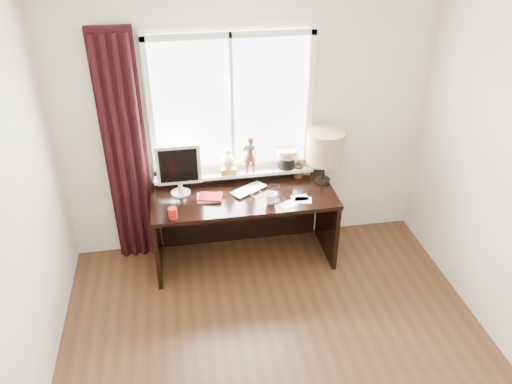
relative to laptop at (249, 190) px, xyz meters
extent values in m
cube|color=white|center=(0.04, -1.68, 1.84)|extent=(3.50, 4.00, 0.00)
cube|color=#C0B3A5|center=(0.04, 0.32, 0.54)|extent=(3.50, 0.00, 2.60)
imported|color=silver|center=(0.00, 0.00, 0.00)|extent=(0.41, 0.37, 0.03)
imported|color=white|center=(0.16, -0.24, 0.04)|extent=(0.15, 0.15, 0.11)
cylinder|color=maroon|center=(-0.71, -0.33, 0.04)|extent=(0.08, 0.08, 0.10)
cube|color=white|center=(-0.11, 0.30, 0.74)|extent=(1.40, 0.02, 1.30)
cube|color=silver|center=(-0.11, 0.28, 0.11)|extent=(1.50, 0.05, 0.05)
cube|color=silver|center=(-0.11, 0.28, 1.36)|extent=(1.50, 0.05, 0.05)
cube|color=silver|center=(-0.83, 0.28, 0.74)|extent=(0.05, 0.05, 1.40)
cube|color=silver|center=(0.62, 0.28, 0.74)|extent=(0.05, 0.05, 1.40)
cube|color=silver|center=(-0.11, 0.28, 0.74)|extent=(0.03, 0.05, 1.30)
cube|color=silver|center=(-0.11, 0.23, 0.07)|extent=(1.52, 0.18, 0.03)
cylinder|color=#5D0302|center=(-0.53, 0.22, 0.20)|extent=(0.12, 0.12, 0.22)
cube|color=gold|center=(-0.16, 0.21, 0.12)|extent=(0.15, 0.12, 0.06)
sphere|color=beige|center=(-0.16, 0.21, 0.21)|extent=(0.13, 0.13, 0.13)
sphere|color=beige|center=(-0.16, 0.21, 0.31)|extent=(0.07, 0.07, 0.07)
imported|color=maroon|center=(0.05, 0.19, 0.27)|extent=(0.15, 0.11, 0.38)
cylinder|color=#1E4C51|center=(0.05, 0.18, 0.36)|extent=(0.09, 0.09, 0.05)
cylinder|color=black|center=(0.41, 0.22, 0.15)|extent=(0.16, 0.16, 0.12)
cylinder|color=#8C6B4C|center=(0.41, 0.22, 0.25)|extent=(0.20, 0.20, 0.08)
cube|color=black|center=(-1.09, 0.24, 0.36)|extent=(0.38, 0.05, 2.25)
cylinder|color=black|center=(-1.23, 0.20, 0.34)|extent=(0.06, 0.06, 2.20)
cylinder|color=black|center=(-1.14, 0.20, 0.34)|extent=(0.06, 0.06, 2.20)
cylinder|color=black|center=(-1.05, 0.20, 0.34)|extent=(0.06, 0.06, 2.20)
cylinder|color=black|center=(-0.96, 0.20, 0.34)|extent=(0.06, 0.06, 2.20)
cube|color=black|center=(-0.06, -0.05, -0.03)|extent=(1.70, 0.70, 0.04)
cube|color=black|center=(-0.89, -0.05, -0.41)|extent=(0.04, 0.64, 0.71)
cube|color=black|center=(0.77, -0.05, -0.41)|extent=(0.04, 0.64, 0.71)
cube|color=black|center=(-0.06, 0.28, -0.41)|extent=(1.60, 0.03, 0.71)
cylinder|color=beige|center=(-0.63, 0.07, -0.01)|extent=(0.18, 0.18, 0.01)
cylinder|color=beige|center=(-0.63, 0.07, 0.05)|extent=(0.04, 0.04, 0.10)
cube|color=beige|center=(-0.63, 0.07, 0.29)|extent=(0.40, 0.04, 0.38)
cube|color=black|center=(-0.63, 0.04, 0.29)|extent=(0.34, 0.01, 0.32)
cube|color=beige|center=(-0.38, -0.07, 0.00)|extent=(0.23, 0.18, 0.02)
cube|color=maroon|center=(-0.37, -0.08, 0.01)|extent=(0.24, 0.20, 0.01)
cylinder|color=black|center=(0.52, 0.20, 0.05)|extent=(0.09, 0.09, 0.12)
cylinder|color=black|center=(0.51, 0.21, 0.10)|extent=(0.01, 0.01, 0.22)
cylinder|color=black|center=(0.53, 0.19, 0.08)|extent=(0.01, 0.01, 0.19)
cylinder|color=black|center=(0.52, 0.21, 0.11)|extent=(0.01, 0.01, 0.25)
cylinder|color=black|center=(0.54, 0.21, 0.07)|extent=(0.01, 0.01, 0.17)
cube|color=gold|center=(0.60, 0.22, 0.05)|extent=(0.10, 0.04, 0.13)
cube|color=#996633|center=(0.60, 0.21, 0.05)|extent=(0.07, 0.02, 0.10)
cylinder|color=black|center=(0.73, 0.06, 0.00)|extent=(0.14, 0.14, 0.03)
cylinder|color=black|center=(0.73, 0.06, 0.13)|extent=(0.03, 0.03, 0.22)
cylinder|color=tan|center=(0.73, 0.06, 0.36)|extent=(0.35, 0.35, 0.30)
cube|color=white|center=(0.44, -0.20, -0.01)|extent=(0.16, 0.12, 0.00)
cube|color=white|center=(0.46, -0.24, -0.01)|extent=(0.17, 0.14, 0.00)
cube|color=white|center=(0.31, -0.29, -0.01)|extent=(0.18, 0.16, 0.00)
torus|color=black|center=(0.24, -0.20, -0.01)|extent=(0.14, 0.14, 0.01)
torus|color=black|center=(0.25, 0.03, -0.01)|extent=(0.14, 0.14, 0.01)
torus|color=black|center=(0.10, 0.07, -0.01)|extent=(0.11, 0.11, 0.01)
camera|label=1|loc=(-0.61, -3.95, 2.39)|focal=35.00mm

